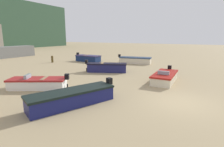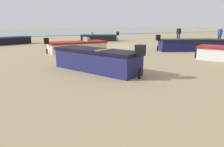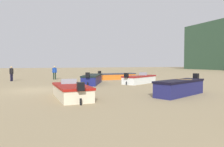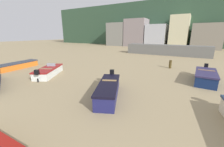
{
  "view_description": "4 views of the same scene",
  "coord_description": "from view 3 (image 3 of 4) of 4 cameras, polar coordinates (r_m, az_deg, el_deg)",
  "views": [
    {
      "loc": [
        -10.33,
        -1.17,
        3.73
      ],
      "look_at": [
        0.66,
        4.79,
        1.09
      ],
      "focal_mm": 28.48,
      "sensor_mm": 36.0,
      "label": 1
    },
    {
      "loc": [
        9.16,
        16.36,
        2.0
      ],
      "look_at": [
        6.12,
        10.49,
        0.43
      ],
      "focal_mm": 33.96,
      "sensor_mm": 36.0,
      "label": 2
    },
    {
      "loc": [
        16.21,
        -0.27,
        1.93
      ],
      "look_at": [
        2.39,
        4.99,
        1.23
      ],
      "focal_mm": 34.36,
      "sensor_mm": 36.0,
      "label": 3
    },
    {
      "loc": [
        10.02,
        0.96,
        3.91
      ],
      "look_at": [
        4.54,
        10.55,
        0.81
      ],
      "focal_mm": 22.54,
      "sensor_mm": 36.0,
      "label": 4
    }
  ],
  "objects": [
    {
      "name": "boat_navy_3",
      "position": [
        13.56,
        17.65,
        -3.55
      ],
      "size": [
        2.76,
        4.33,
        1.25
      ],
      "rotation": [
        0.0,
        0.0,
        3.56
      ],
      "color": "navy",
      "rests_on": "ground"
    },
    {
      "name": "beach_walker_distant",
      "position": [
        26.5,
        -15.06,
        0.52
      ],
      "size": [
        0.35,
        0.53,
        1.62
      ],
      "rotation": [
        0.0,
        0.0,
        1.53
      ],
      "color": "black",
      "rests_on": "ground"
    },
    {
      "name": "boat_white_7",
      "position": [
        20.69,
        7.27,
        -1.55
      ],
      "size": [
        3.2,
        4.18,
        1.08
      ],
      "rotation": [
        0.0,
        0.0,
        0.51
      ],
      "color": "white",
      "rests_on": "ground"
    },
    {
      "name": "ground_plane",
      "position": [
        16.33,
        -19.78,
        -4.22
      ],
      "size": [
        160.0,
        160.0,
        0.0
      ],
      "primitive_type": "plane",
      "color": "tan"
    },
    {
      "name": "boat_navy_8",
      "position": [
        20.24,
        -5.29,
        -1.51
      ],
      "size": [
        4.96,
        3.19,
        1.18
      ],
      "rotation": [
        0.0,
        0.0,
        1.15
      ],
      "color": "navy",
      "rests_on": "ground"
    },
    {
      "name": "boat_orange_1",
      "position": [
        25.79,
        1.46,
        -0.73
      ],
      "size": [
        1.81,
        4.86,
        1.05
      ],
      "rotation": [
        0.0,
        0.0,
        0.13
      ],
      "color": "orange",
      "rests_on": "ground"
    },
    {
      "name": "boat_cream_5",
      "position": [
        12.09,
        -10.77,
        -4.67
      ],
      "size": [
        4.33,
        1.67,
        1.06
      ],
      "rotation": [
        0.0,
        0.0,
        1.6
      ],
      "color": "beige",
      "rests_on": "ground"
    },
    {
      "name": "beach_walker_foreground",
      "position": [
        25.48,
        -25.19,
        0.27
      ],
      "size": [
        0.48,
        0.48,
        1.62
      ],
      "rotation": [
        0.0,
        0.0,
        2.44
      ],
      "color": "black",
      "rests_on": "ground"
    }
  ]
}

